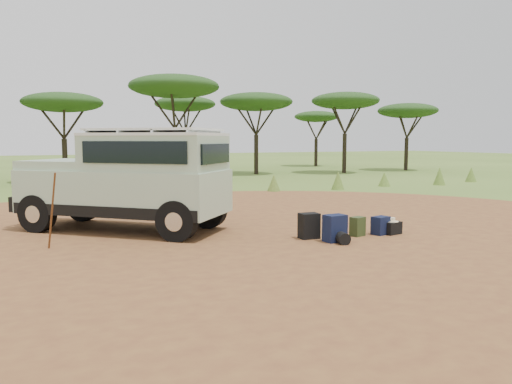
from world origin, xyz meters
name	(u,v)px	position (x,y,z in m)	size (l,w,h in m)	color
ground	(222,240)	(0.00, 0.00, 0.00)	(140.00, 140.00, 0.00)	#517128
dirt_clearing	(222,239)	(0.00, 0.00, 0.00)	(23.00, 23.00, 0.01)	brown
grass_fringe	(143,189)	(0.12, 8.67, 0.40)	(36.60, 1.60, 0.90)	#517128
acacia_treeline	(111,95)	(0.75, 19.81, 4.87)	(46.70, 13.20, 6.26)	black
safari_vehicle	(130,182)	(-1.65, 2.04, 1.23)	(5.21, 5.02, 2.55)	#A4BCA0
walking_staff	(52,211)	(-3.56, 0.48, 0.81)	(0.04, 0.04, 1.66)	brown
backpack_black	(309,226)	(1.87, -0.76, 0.30)	(0.44, 0.32, 0.60)	black
backpack_navy	(335,228)	(2.20, -1.32, 0.31)	(0.47, 0.33, 0.61)	#111637
backpack_olive	(358,227)	(3.07, -0.99, 0.23)	(0.33, 0.24, 0.46)	#2F3D1C
duffel_navy	(381,226)	(3.68, -1.08, 0.22)	(0.39, 0.30, 0.44)	#111637
hard_case	(392,228)	(3.96, -1.14, 0.15)	(0.44, 0.31, 0.31)	black
stuff_sack	(343,238)	(2.21, -1.63, 0.13)	(0.27, 0.27, 0.27)	black
safari_hat	(392,220)	(3.96, -1.14, 0.34)	(0.33, 0.33, 0.10)	beige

